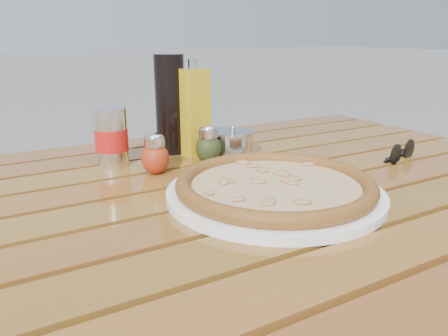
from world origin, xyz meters
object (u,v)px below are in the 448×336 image
plate (275,193)px  pepper_shaker (155,154)px  table (229,226)px  parmesan_tin (233,144)px  olive_oil_cruet (194,112)px  oregano_shaker (208,145)px  soda_can (111,138)px  pizza (275,184)px  sunglasses (401,153)px  dark_bottle (170,105)px

plate → pepper_shaker: pepper_shaker is taller
table → parmesan_tin: bearing=57.3°
olive_oil_cruet → parmesan_tin: size_ratio=2.00×
oregano_shaker → soda_can: size_ratio=0.68×
soda_can → pizza: bearing=-60.9°
plate → sunglasses: 0.38m
oregano_shaker → dark_bottle: (-0.03, 0.12, 0.07)m
dark_bottle → parmesan_tin: 0.17m
pepper_shaker → olive_oil_cruet: (0.13, 0.09, 0.06)m
table → oregano_shaker: (0.04, 0.16, 0.11)m
oregano_shaker → dark_bottle: bearing=106.1°
soda_can → olive_oil_cruet: (0.19, -0.00, 0.04)m
plate → oregano_shaker: 0.24m
table → plate: 0.12m
oregano_shaker → parmesan_tin: bearing=8.2°
oregano_shaker → olive_oil_cruet: size_ratio=0.39×
plate → soda_can: size_ratio=3.00×
pepper_shaker → soda_can: 0.11m
olive_oil_cruet → soda_can: bearing=179.3°
table → plate: (0.04, -0.08, 0.08)m
parmesan_tin → oregano_shaker: bearing=-171.8°
pepper_shaker → parmesan_tin: (0.19, 0.03, -0.01)m
plate → sunglasses: bearing=7.5°
pizza → pepper_shaker: 0.26m
table → soda_can: size_ratio=11.67×
pizza → parmesan_tin: size_ratio=3.54×
pepper_shaker → sunglasses: (0.50, -0.17, -0.02)m
plate → pizza: size_ratio=0.97×
table → pizza: 0.13m
soda_can → plate: bearing=-60.9°
pizza → soda_can: (-0.18, 0.32, 0.04)m
pizza → table: bearing=114.8°
soda_can → parmesan_tin: (0.25, -0.07, -0.03)m
table → pepper_shaker: pepper_shaker is taller
dark_bottle → plate: bearing=-85.3°
sunglasses → oregano_shaker: bearing=139.2°
pepper_shaker → oregano_shaker: bearing=7.7°
olive_oil_cruet → dark_bottle: bearing=133.3°
pizza → oregano_shaker: 0.24m
pizza → olive_oil_cruet: 0.33m
pepper_shaker → sunglasses: pepper_shaker is taller
soda_can → olive_oil_cruet: 0.19m
sunglasses → table: bearing=161.9°
table → pizza: (0.04, -0.08, 0.10)m
plate → soda_can: (-0.18, 0.32, 0.05)m
olive_oil_cruet → parmesan_tin: bearing=-47.6°
sunglasses → plate: bearing=174.0°
oregano_shaker → sunglasses: 0.42m
pizza → soda_can: size_ratio=3.10×
soda_can → dark_bottle: bearing=14.5°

